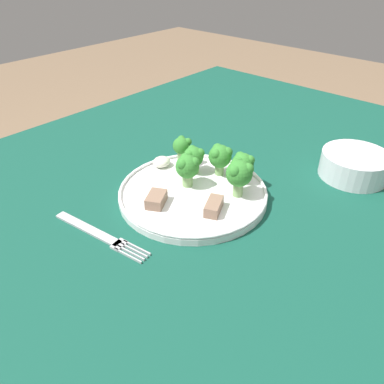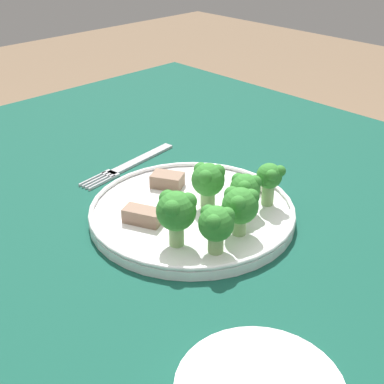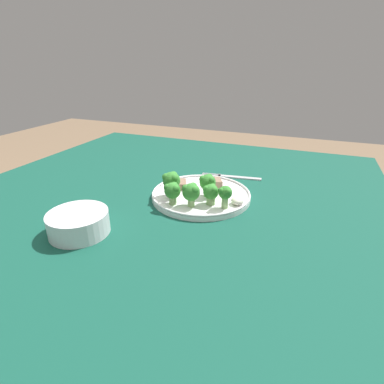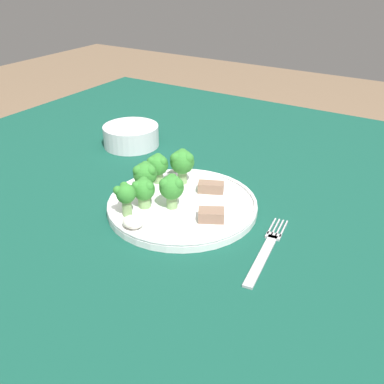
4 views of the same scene
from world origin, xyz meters
name	(u,v)px [view 1 (image 1 of 4)]	position (x,y,z in m)	size (l,w,h in m)	color
table	(249,238)	(0.00, 0.00, 0.65)	(1.26, 1.17, 0.73)	#114738
dinner_plate	(193,193)	(0.06, -0.09, 0.74)	(0.26, 0.26, 0.02)	white
fork	(99,235)	(0.24, -0.13, 0.73)	(0.04, 0.19, 0.00)	#B2B2B7
cream_bowl	(354,165)	(-0.20, 0.09, 0.75)	(0.13, 0.13, 0.05)	silver
broccoli_floret_near_rim_left	(243,164)	(-0.03, -0.05, 0.78)	(0.04, 0.04, 0.06)	#7FA866
broccoli_floret_center_left	(220,156)	(-0.02, -0.09, 0.78)	(0.04, 0.04, 0.06)	#7FA866
broccoli_floret_back_left	(187,167)	(0.05, -0.11, 0.78)	(0.04, 0.04, 0.06)	#7FA866
broccoli_floret_front_left	(183,146)	(0.00, -0.17, 0.78)	(0.03, 0.03, 0.06)	#7FA866
broccoli_floret_center_back	(239,173)	(0.01, -0.02, 0.79)	(0.05, 0.05, 0.07)	#7FA866
broccoli_floret_mid_cluster	(193,157)	(0.01, -0.13, 0.77)	(0.04, 0.04, 0.05)	#7FA866
meat_slice_front_slice	(156,199)	(0.13, -0.11, 0.75)	(0.05, 0.05, 0.02)	#846651
meat_slice_middle_slice	(214,206)	(0.08, -0.03, 0.75)	(0.05, 0.04, 0.02)	#846651
sauce_dollop	(162,162)	(0.03, -0.20, 0.75)	(0.04, 0.03, 0.02)	silver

